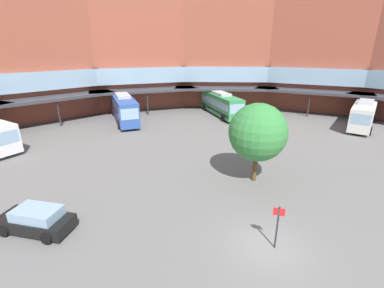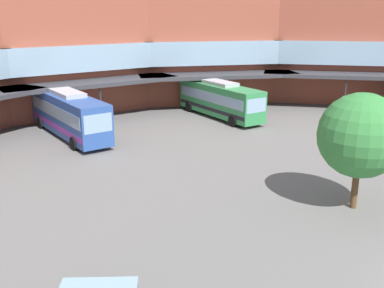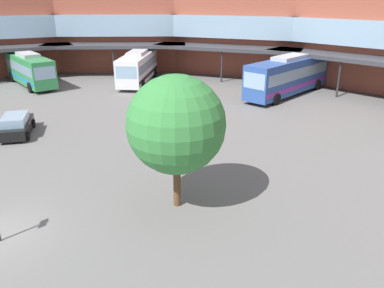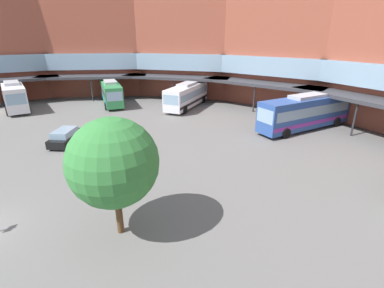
{
  "view_description": "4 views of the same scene",
  "coord_description": "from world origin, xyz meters",
  "px_view_note": "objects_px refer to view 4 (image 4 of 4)",
  "views": [
    {
      "loc": [
        -7.93,
        -9.66,
        10.37
      ],
      "look_at": [
        0.4,
        13.08,
        1.57
      ],
      "focal_mm": 24.81,
      "sensor_mm": 36.0,
      "label": 1
    },
    {
      "loc": [
        -16.57,
        -6.45,
        10.52
      ],
      "look_at": [
        -0.76,
        16.46,
        2.13
      ],
      "focal_mm": 41.5,
      "sensor_mm": 36.0,
      "label": 2
    },
    {
      "loc": [
        15.67,
        -4.37,
        9.72
      ],
      "look_at": [
        0.86,
        11.07,
        1.33
      ],
      "focal_mm": 36.0,
      "sensor_mm": 36.0,
      "label": 3
    },
    {
      "loc": [
        16.49,
        4.53,
        10.04
      ],
      "look_at": [
        -2.82,
        15.09,
        1.43
      ],
      "focal_mm": 26.02,
      "sensor_mm": 36.0,
      "label": 4
    }
  ],
  "objects_px": {
    "plaza_tree": "(113,163)",
    "bus_6": "(305,112)",
    "parked_car": "(66,137)",
    "bus_1": "(187,95)",
    "bus_2": "(111,92)",
    "bus_5": "(14,96)"
  },
  "relations": [
    {
      "from": "plaza_tree",
      "to": "bus_6",
      "type": "bearing_deg",
      "value": 108.49
    },
    {
      "from": "bus_6",
      "to": "parked_car",
      "type": "xyz_separation_m",
      "value": [
        -7.98,
        -24.34,
        -1.28
      ]
    },
    {
      "from": "bus_1",
      "to": "plaza_tree",
      "type": "height_order",
      "value": "plaza_tree"
    },
    {
      "from": "bus_2",
      "to": "plaza_tree",
      "type": "relative_size",
      "value": 1.6
    },
    {
      "from": "bus_2",
      "to": "bus_5",
      "type": "height_order",
      "value": "bus_5"
    },
    {
      "from": "bus_2",
      "to": "bus_5",
      "type": "bearing_deg",
      "value": -96.97
    },
    {
      "from": "bus_6",
      "to": "bus_2",
      "type": "bearing_deg",
      "value": -55.82
    },
    {
      "from": "bus_2",
      "to": "bus_6",
      "type": "bearing_deg",
      "value": 42.94
    },
    {
      "from": "bus_6",
      "to": "plaza_tree",
      "type": "xyz_separation_m",
      "value": [
        7.77,
        -23.24,
        2.14
      ]
    },
    {
      "from": "bus_1",
      "to": "bus_6",
      "type": "distance_m",
      "value": 17.03
    },
    {
      "from": "bus_6",
      "to": "plaza_tree",
      "type": "distance_m",
      "value": 24.59
    },
    {
      "from": "parked_car",
      "to": "bus_1",
      "type": "bearing_deg",
      "value": -33.71
    },
    {
      "from": "bus_5",
      "to": "plaza_tree",
      "type": "distance_m",
      "value": 34.84
    },
    {
      "from": "bus_1",
      "to": "bus_6",
      "type": "relative_size",
      "value": 0.8
    },
    {
      "from": "bus_6",
      "to": "parked_car",
      "type": "relative_size",
      "value": 2.63
    },
    {
      "from": "bus_2",
      "to": "bus_1",
      "type": "bearing_deg",
      "value": 59.09
    },
    {
      "from": "bus_1",
      "to": "bus_5",
      "type": "height_order",
      "value": "bus_5"
    },
    {
      "from": "parked_car",
      "to": "plaza_tree",
      "type": "xyz_separation_m",
      "value": [
        15.75,
        1.1,
        3.42
      ]
    },
    {
      "from": "bus_5",
      "to": "bus_6",
      "type": "distance_m",
      "value": 39.41
    },
    {
      "from": "bus_2",
      "to": "parked_car",
      "type": "relative_size",
      "value": 2.21
    },
    {
      "from": "bus_1",
      "to": "bus_5",
      "type": "distance_m",
      "value": 24.83
    },
    {
      "from": "bus_5",
      "to": "parked_car",
      "type": "height_order",
      "value": "bus_5"
    }
  ]
}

